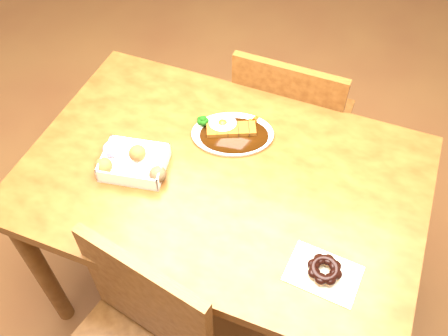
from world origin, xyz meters
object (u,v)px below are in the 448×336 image
at_px(katsu_curry_plate, 231,132).
at_px(donut_box, 132,162).
at_px(table, 222,194).
at_px(chair_far, 290,125).
at_px(pon_de_ring, 324,270).

relative_size(katsu_curry_plate, donut_box, 1.33).
distance_m(table, katsu_curry_plate, 0.20).
bearing_deg(donut_box, table, 16.39).
bearing_deg(chair_far, katsu_curry_plate, 73.81).
xyz_separation_m(table, pon_de_ring, (0.36, -0.21, 0.12)).
relative_size(donut_box, pon_de_ring, 1.18).
xyz_separation_m(chair_far, pon_de_ring, (0.29, -0.74, 0.29)).
xyz_separation_m(donut_box, pon_de_ring, (0.62, -0.13, -0.01)).
bearing_deg(chair_far, donut_box, 61.65).
relative_size(katsu_curry_plate, pon_de_ring, 1.57).
relative_size(table, pon_de_ring, 6.17).
relative_size(chair_far, pon_de_ring, 4.48).
bearing_deg(table, katsu_curry_plate, 101.96).
relative_size(chair_far, donut_box, 3.80).
distance_m(donut_box, pon_de_ring, 0.64).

